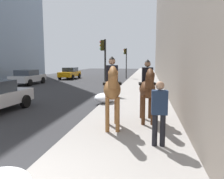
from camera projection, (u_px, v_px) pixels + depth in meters
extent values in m
ellipsoid|color=brown|center=(112.00, 89.00, 7.24)|extent=(1.58, 0.84, 0.66)
cylinder|color=brown|center=(118.00, 115.00, 6.90)|extent=(0.13, 0.13, 1.10)
cylinder|color=brown|center=(107.00, 115.00, 6.89)|extent=(0.13, 0.13, 1.10)
cylinder|color=brown|center=(116.00, 108.00, 7.79)|extent=(0.13, 0.13, 1.10)
cylinder|color=brown|center=(107.00, 108.00, 7.78)|extent=(0.13, 0.13, 1.10)
cylinder|color=brown|center=(113.00, 80.00, 6.43)|extent=(0.67, 0.40, 0.68)
ellipsoid|color=brown|center=(113.00, 72.00, 6.19)|extent=(0.66, 0.34, 0.49)
cylinder|color=black|center=(111.00, 89.00, 7.96)|extent=(0.30, 0.15, 0.55)
cube|color=black|center=(112.00, 83.00, 7.27)|extent=(0.55, 0.67, 0.08)
cube|color=black|center=(112.00, 74.00, 7.23)|extent=(0.35, 0.43, 0.55)
sphere|color=tan|center=(112.00, 61.00, 7.18)|extent=(0.22, 0.22, 0.22)
cone|color=black|center=(112.00, 58.00, 7.16)|extent=(0.23, 0.23, 0.10)
ellipsoid|color=#4C2B16|center=(147.00, 89.00, 8.02)|extent=(1.55, 0.70, 0.66)
cylinder|color=#4C2B16|center=(153.00, 111.00, 7.66)|extent=(0.13, 0.13, 1.00)
cylinder|color=#4C2B16|center=(143.00, 110.00, 7.68)|extent=(0.13, 0.13, 1.00)
cylinder|color=#4C2B16|center=(150.00, 105.00, 8.55)|extent=(0.13, 0.13, 1.00)
cylinder|color=#4C2B16|center=(142.00, 105.00, 8.57)|extent=(0.13, 0.13, 1.00)
cylinder|color=#4C2B16|center=(150.00, 81.00, 7.21)|extent=(0.66, 0.34, 0.68)
ellipsoid|color=#4C2B16|center=(150.00, 74.00, 6.97)|extent=(0.64, 0.28, 0.49)
cylinder|color=black|center=(146.00, 89.00, 8.74)|extent=(0.29, 0.13, 0.55)
cube|color=black|center=(147.00, 84.00, 8.05)|extent=(0.50, 0.64, 0.08)
cube|color=black|center=(147.00, 75.00, 8.01)|extent=(0.31, 0.40, 0.55)
sphere|color=#8C664C|center=(148.00, 64.00, 7.95)|extent=(0.22, 0.22, 0.22)
cone|color=black|center=(148.00, 61.00, 7.94)|extent=(0.22, 0.22, 0.10)
cylinder|color=black|center=(155.00, 130.00, 5.78)|extent=(0.14, 0.14, 0.85)
cylinder|color=black|center=(163.00, 130.00, 5.76)|extent=(0.14, 0.14, 0.85)
cube|color=#1E2D47|center=(159.00, 102.00, 5.67)|extent=(0.28, 0.41, 0.62)
sphere|color=tan|center=(160.00, 86.00, 5.62)|extent=(0.22, 0.22, 0.22)
cube|color=orange|center=(70.00, 74.00, 28.33)|extent=(4.13, 1.68, 0.60)
cube|color=#262D38|center=(70.00, 69.00, 28.50)|extent=(1.99, 1.47, 0.52)
cylinder|color=black|center=(73.00, 77.00, 26.98)|extent=(0.64, 0.22, 0.64)
cylinder|color=black|center=(60.00, 77.00, 27.26)|extent=(0.64, 0.22, 0.64)
cylinder|color=black|center=(79.00, 76.00, 29.48)|extent=(0.64, 0.22, 0.64)
cylinder|color=black|center=(67.00, 76.00, 29.76)|extent=(0.64, 0.22, 0.64)
cylinder|color=black|center=(26.00, 101.00, 11.03)|extent=(0.65, 0.25, 0.64)
cube|color=#B7BABF|center=(28.00, 78.00, 21.65)|extent=(4.19, 1.75, 0.60)
cube|color=#262D38|center=(27.00, 73.00, 21.34)|extent=(2.01, 1.53, 0.52)
cylinder|color=black|center=(27.00, 80.00, 23.09)|extent=(0.64, 0.22, 0.64)
cylinder|color=black|center=(43.00, 80.00, 22.83)|extent=(0.64, 0.22, 0.64)
cylinder|color=black|center=(13.00, 82.00, 20.56)|extent=(0.64, 0.22, 0.64)
cylinder|color=black|center=(30.00, 83.00, 20.29)|extent=(0.64, 0.22, 0.64)
cylinder|color=black|center=(105.00, 67.00, 15.08)|extent=(0.12, 0.12, 3.75)
cube|color=#2D280C|center=(103.00, 45.00, 14.92)|extent=(0.20, 0.24, 0.70)
sphere|color=red|center=(101.00, 42.00, 14.91)|extent=(0.14, 0.14, 0.14)
sphere|color=orange|center=(101.00, 45.00, 14.94)|extent=(0.14, 0.14, 0.14)
sphere|color=green|center=(101.00, 49.00, 14.97)|extent=(0.14, 0.14, 0.14)
cylinder|color=black|center=(126.00, 64.00, 28.27)|extent=(0.12, 0.12, 3.87)
cube|color=#2D280C|center=(125.00, 51.00, 28.10)|extent=(0.20, 0.24, 0.70)
sphere|color=red|center=(124.00, 50.00, 28.09)|extent=(0.14, 0.14, 0.14)
sphere|color=orange|center=(124.00, 51.00, 28.12)|extent=(0.14, 0.14, 0.14)
sphere|color=green|center=(124.00, 53.00, 28.15)|extent=(0.14, 0.14, 0.14)
ellipsoid|color=white|center=(105.00, 98.00, 11.87)|extent=(1.42, 1.09, 0.49)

